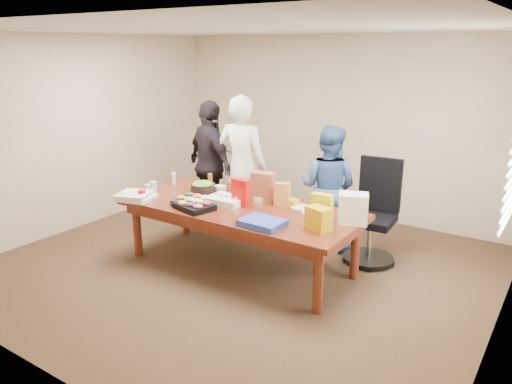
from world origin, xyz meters
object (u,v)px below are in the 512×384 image
Objects in this scene: office_chair at (371,215)px; salad_bowl at (203,187)px; conference_table at (240,237)px; person_right at (328,187)px; person_center at (242,167)px; sheet_cake at (226,200)px.

office_chair is 2.11m from salad_bowl.
person_right is at bearing 63.69° from conference_table.
person_center reaches higher than salad_bowl.
office_chair reaches higher than salad_bowl.
conference_table is 1.20m from person_center.
salad_bowl reaches higher than sheet_cake.
conference_table is 0.46m from sheet_cake.
person_right is (0.56, 1.14, 0.42)m from conference_table.
person_center reaches higher than person_right.
conference_table is 6.44× the size of sheet_cake.
conference_table is 1.57m from office_chair.
salad_bowl is at bearing 156.33° from sheet_cake.
conference_table is at bearing -17.47° from salad_bowl.
sheet_cake is 1.39× the size of salad_bowl.
person_center is 0.95m from sheet_cake.
person_center is 1.19m from person_right.
salad_bowl is at bearing 64.59° from person_center.
person_right is 5.09× the size of salad_bowl.
person_center is at bearing 112.97° from sheet_cake.
office_chair is 2.76× the size of sheet_cake.
sheet_cake is (-0.77, -1.13, -0.01)m from person_right.
person_center is at bearing 75.13° from salad_bowl.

